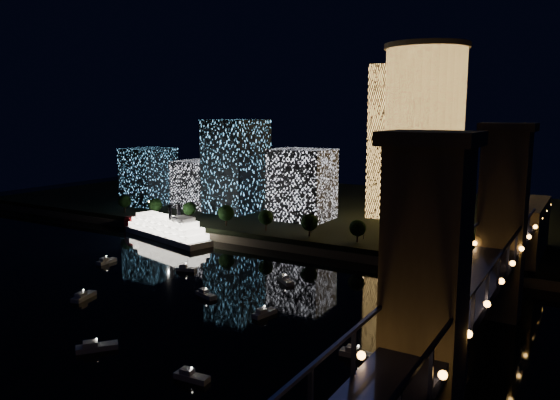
{
  "coord_description": "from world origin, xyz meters",
  "views": [
    {
      "loc": [
        85.62,
        -95.88,
        52.54
      ],
      "look_at": [
        -3.76,
        55.0,
        24.35
      ],
      "focal_mm": 35.0,
      "sensor_mm": 36.0,
      "label": 1
    }
  ],
  "objects_px": {
    "truss_bridge": "(458,311)",
    "riverboat": "(164,228)",
    "tower_rectangular": "(398,142)",
    "tower_cylindrical": "(423,137)"
  },
  "relations": [
    {
      "from": "truss_bridge",
      "to": "riverboat",
      "type": "bearing_deg",
      "value": 153.05
    },
    {
      "from": "riverboat",
      "to": "tower_cylindrical",
      "type": "bearing_deg",
      "value": 30.71
    },
    {
      "from": "truss_bridge",
      "to": "tower_rectangular",
      "type": "bearing_deg",
      "value": 112.96
    },
    {
      "from": "tower_cylindrical",
      "to": "riverboat",
      "type": "relative_size",
      "value": 1.39
    },
    {
      "from": "tower_rectangular",
      "to": "truss_bridge",
      "type": "height_order",
      "value": "tower_rectangular"
    },
    {
      "from": "tower_cylindrical",
      "to": "tower_rectangular",
      "type": "distance_m",
      "value": 23.22
    },
    {
      "from": "truss_bridge",
      "to": "riverboat",
      "type": "xyz_separation_m",
      "value": [
        -136.78,
        69.53,
        -12.16
      ]
    },
    {
      "from": "tower_cylindrical",
      "to": "truss_bridge",
      "type": "distance_m",
      "value": 134.86
    },
    {
      "from": "tower_cylindrical",
      "to": "tower_rectangular",
      "type": "relative_size",
      "value": 1.09
    },
    {
      "from": "tower_rectangular",
      "to": "truss_bridge",
      "type": "bearing_deg",
      "value": -67.04
    }
  ]
}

